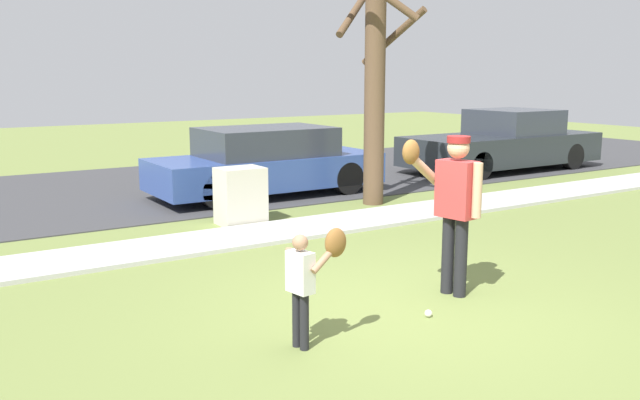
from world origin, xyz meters
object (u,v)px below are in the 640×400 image
Objects in this scene: parked_wagon_blue at (266,162)px; person_child at (310,272)px; baseball at (428,313)px; person_adult at (453,197)px; parked_pickup_dark at (504,143)px; utility_cabinet at (241,196)px; street_tree_near at (375,67)px.

person_child is at bearing 64.89° from parked_wagon_blue.
parked_wagon_blue is (1.83, 6.86, 0.62)m from baseball.
person_adult is 0.33× the size of parked_pickup_dark.
person_child reaches higher than baseball.
person_adult is at bearing 1.48° from person_child.
utility_cabinet is (1.67, 4.83, -0.23)m from person_child.
person_adult is at bearing 39.55° from parked_pickup_dark.
parked_wagon_blue is (1.54, 2.03, 0.21)m from utility_cabinet.
person_adult is 0.39× the size of parked_wagon_blue.
person_adult is 23.45× the size of baseball.
person_child is 0.24× the size of parked_wagon_blue.
street_tree_near is (2.82, 0.22, 2.04)m from utility_cabinet.
utility_cabinet is at bearing -94.91° from person_adult.
baseball is 6.42m from street_tree_near.
person_child reaches higher than utility_cabinet.
baseball is at bearing -121.60° from street_tree_near.
person_adult is 2.12m from person_child.
parked_wagon_blue is at bearing 52.82° from utility_cabinet.
utility_cabinet is (0.29, 4.83, 0.42)m from baseball.
street_tree_near is 5.94m from parked_pickup_dark.
person_child is 7.58m from parked_wagon_blue.
street_tree_near is (4.49, 5.05, 1.81)m from person_child.
person_child is 1.17× the size of utility_cabinet.
baseball is (-0.66, -0.40, -1.05)m from person_adult.
person_adult is at bearing 79.69° from parked_wagon_blue.
parked_wagon_blue is at bearing -109.95° from person_adult.
person_child is 7.00m from street_tree_near.
parked_pickup_dark is at bearing 25.17° from person_child.
utility_cabinet reaches higher than baseball.
parked_pickup_dark is at bearing 179.90° from parked_wagon_blue.
street_tree_near is at bearing 18.57° from parked_pickup_dark.
parked_wagon_blue is at bearing -0.10° from parked_pickup_dark.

